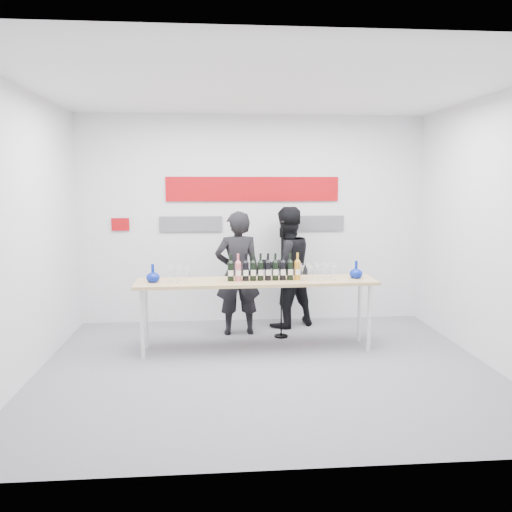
# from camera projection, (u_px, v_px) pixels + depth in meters

# --- Properties ---
(ground) EXTENTS (5.00, 5.00, 0.00)m
(ground) POSITION_uv_depth(u_px,v_px,m) (266.00, 368.00, 5.53)
(ground) COLOR slate
(ground) RESTS_ON ground
(back_wall) EXTENTS (5.00, 0.04, 3.00)m
(back_wall) POSITION_uv_depth(u_px,v_px,m) (253.00, 220.00, 7.29)
(back_wall) COLOR silver
(back_wall) RESTS_ON ground
(signage) EXTENTS (3.38, 0.02, 0.79)m
(signage) POSITION_uv_depth(u_px,v_px,m) (249.00, 199.00, 7.21)
(signage) COLOR #A5070C
(signage) RESTS_ON back_wall
(tasting_table) EXTENTS (2.91, 0.64, 0.87)m
(tasting_table) POSITION_uv_depth(u_px,v_px,m) (257.00, 285.00, 6.03)
(tasting_table) COLOR tan
(tasting_table) RESTS_ON ground
(wine_bottles) EXTENTS (0.89, 0.09, 0.33)m
(wine_bottles) POSITION_uv_depth(u_px,v_px,m) (264.00, 267.00, 5.99)
(wine_bottles) COLOR black
(wine_bottles) RESTS_ON tasting_table
(decanter_left) EXTENTS (0.16, 0.16, 0.21)m
(decanter_left) POSITION_uv_depth(u_px,v_px,m) (153.00, 273.00, 5.89)
(decanter_left) COLOR #081D93
(decanter_left) RESTS_ON tasting_table
(decanter_right) EXTENTS (0.16, 0.16, 0.21)m
(decanter_right) POSITION_uv_depth(u_px,v_px,m) (356.00, 269.00, 6.14)
(decanter_right) COLOR #081D93
(decanter_right) RESTS_ON tasting_table
(glasses_left) EXTENTS (0.27, 0.23, 0.18)m
(glasses_left) POSITION_uv_depth(u_px,v_px,m) (177.00, 274.00, 5.90)
(glasses_left) COLOR silver
(glasses_left) RESTS_ON tasting_table
(glasses_right) EXTENTS (0.47, 0.23, 0.18)m
(glasses_right) POSITION_uv_depth(u_px,v_px,m) (317.00, 272.00, 6.09)
(glasses_right) COLOR silver
(glasses_right) RESTS_ON tasting_table
(presenter_left) EXTENTS (0.64, 0.45, 1.67)m
(presenter_left) POSITION_uv_depth(u_px,v_px,m) (238.00, 273.00, 6.68)
(presenter_left) COLOR black
(presenter_left) RESTS_ON ground
(presenter_right) EXTENTS (1.03, 0.94, 1.71)m
(presenter_right) POSITION_uv_depth(u_px,v_px,m) (286.00, 267.00, 7.05)
(presenter_right) COLOR black
(presenter_right) RESTS_ON ground
(mic_stand) EXTENTS (0.18, 0.18, 1.55)m
(mic_stand) POSITION_uv_depth(u_px,v_px,m) (281.00, 302.00, 6.58)
(mic_stand) COLOR black
(mic_stand) RESTS_ON ground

